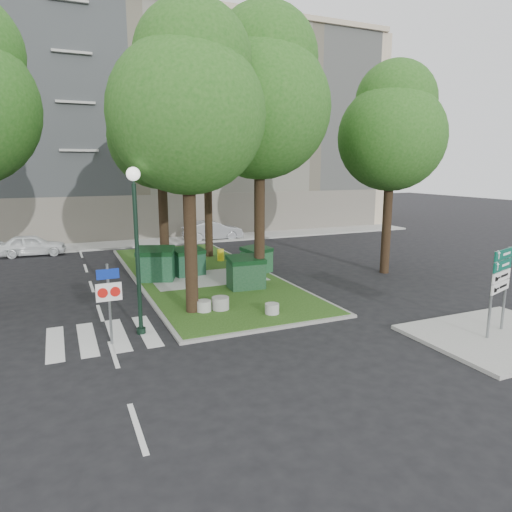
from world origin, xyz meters
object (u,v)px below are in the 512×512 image
dumpster_a (156,264)px  car_silver (213,231)px  dumpster_c (246,272)px  traffic_sign_pole (109,293)px  tree_median_far (208,107)px  dumpster_b (188,262)px  tree_street_right (393,127)px  bollard_right (272,309)px  tree_median_mid (162,126)px  tree_median_near_left (189,100)px  street_lamp (136,231)px  dumpster_d (257,260)px  tree_median_near_right (261,94)px  bollard_mid (220,303)px  bollard_left (204,306)px  directional_sign (500,278)px  car_white (32,245)px  litter_bin (221,255)px

dumpster_a → car_silver: (6.16, 10.51, -0.16)m
dumpster_c → traffic_sign_pole: traffic_sign_pole is taller
tree_median_far → dumpster_b: tree_median_far is taller
tree_street_right → dumpster_b: tree_street_right is taller
dumpster_a → traffic_sign_pole: 7.33m
tree_median_far → bollard_right: 13.61m
dumpster_c → tree_median_mid: bearing=121.8°
tree_median_mid → tree_median_near_left: bearing=-94.4°
tree_median_mid → traffic_sign_pole: (-3.54, -8.28, -5.42)m
street_lamp → dumpster_d: bearing=41.4°
street_lamp → tree_median_near_right: bearing=30.0°
dumpster_d → bollard_mid: size_ratio=2.73×
dumpster_a → bollard_left: (0.62, -5.18, -0.54)m
tree_median_mid → traffic_sign_pole: size_ratio=4.10×
tree_median_near_left → tree_median_far: size_ratio=0.88×
tree_median_mid → tree_median_far: size_ratio=0.84×
tree_median_near_left → tree_median_mid: bearing=85.6°
tree_median_mid → dumpster_d: bearing=-27.1°
traffic_sign_pole → directional_sign: bearing=-21.9°
tree_street_right → dumpster_a: 12.69m
bollard_mid → tree_street_right: bearing=15.9°
dumpster_b → bollard_left: (-0.98, -5.57, -0.45)m
dumpster_c → bollard_mid: size_ratio=2.51×
tree_median_far → street_lamp: bearing=-118.3°
dumpster_b → tree_median_near_left: bearing=-113.5°
tree_median_near_right → tree_street_right: size_ratio=1.14×
tree_median_near_left → car_white: 16.79m
dumpster_a → tree_street_right: bearing=7.5°
tree_median_far → bollard_left: 13.03m
bollard_left → bollard_right: (2.10, -1.23, -0.01)m
dumpster_c → bollard_mid: (-1.96, -2.34, -0.45)m
tree_median_near_right → dumpster_b: bearing=123.4°
dumpster_d → street_lamp: bearing=-163.6°
bollard_left → tree_median_near_left: bearing=146.3°
dumpster_b → dumpster_d: (3.14, -0.88, -0.01)m
street_lamp → tree_street_right: bearing=16.5°
bollard_mid → traffic_sign_pole: (-3.94, -1.56, 1.22)m
tree_median_near_left → bollard_right: (2.39, -1.42, -7.02)m
dumpster_a → litter_bin: bearing=56.1°
dumpster_c → litter_bin: size_ratio=2.49×
tree_street_right → dumpster_a: (-10.83, 2.49, -6.13)m
car_silver → tree_street_right: bearing=-158.3°
dumpster_a → litter_bin: 5.07m
bollard_right → dumpster_a: bearing=113.0°
tree_median_near_left → dumpster_d: 9.10m
dumpster_d → dumpster_c: bearing=-147.9°
tree_median_far → dumpster_b: bearing=-120.5°
tree_street_right → dumpster_c: tree_street_right is taller
bollard_right → dumpster_d: bearing=71.2°
tree_median_near_right → street_lamp: tree_median_near_right is taller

